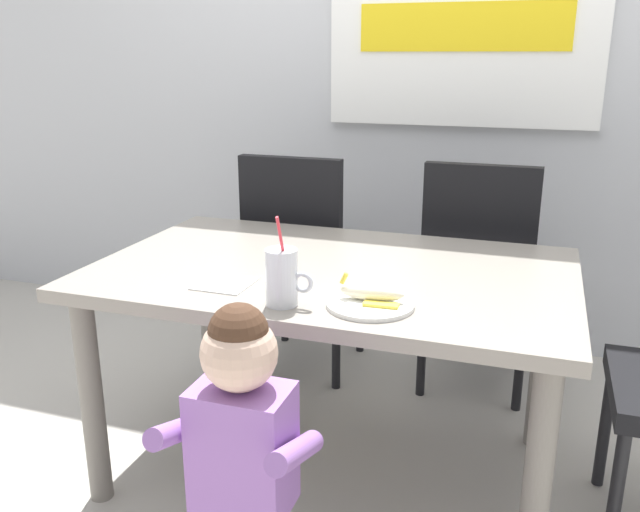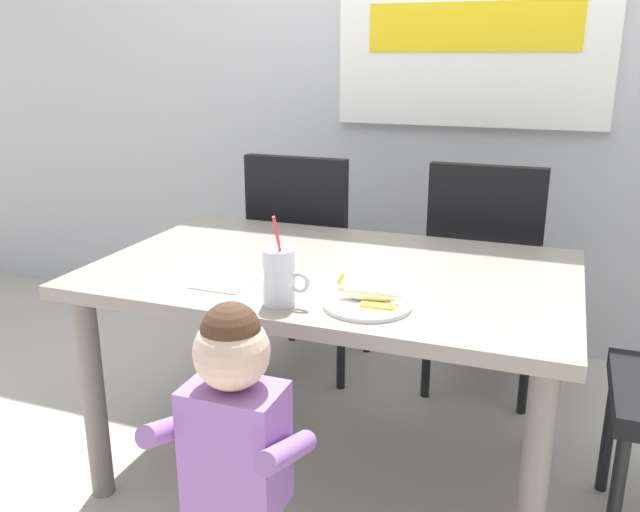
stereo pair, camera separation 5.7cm
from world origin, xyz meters
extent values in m
plane|color=#B7B2A8|center=(0.00, 0.00, 0.00)|extent=(24.00, 24.00, 0.00)
cube|color=silver|center=(0.00, 1.27, 1.45)|extent=(6.40, 0.12, 2.90)
cube|color=white|center=(0.21, 1.19, 1.45)|extent=(1.18, 0.04, 0.83)
cube|color=yellow|center=(0.21, 1.16, 1.45)|extent=(0.89, 0.01, 0.20)
cube|color=gray|center=(0.00, 0.00, 0.70)|extent=(1.45, 0.91, 0.04)
cylinder|color=slate|center=(-0.64, -0.38, 0.34)|extent=(0.07, 0.07, 0.68)
cylinder|color=slate|center=(0.64, -0.38, 0.34)|extent=(0.07, 0.07, 0.68)
cylinder|color=slate|center=(-0.64, 0.38, 0.34)|extent=(0.07, 0.07, 0.68)
cylinder|color=slate|center=(0.64, 0.38, 0.34)|extent=(0.07, 0.07, 0.68)
cube|color=black|center=(-0.34, 0.73, 0.45)|extent=(0.44, 0.44, 0.06)
cube|color=black|center=(-0.34, 0.53, 0.72)|extent=(0.42, 0.05, 0.48)
cylinder|color=black|center=(-0.15, 0.92, 0.21)|extent=(0.04, 0.04, 0.42)
cylinder|color=black|center=(-0.53, 0.92, 0.21)|extent=(0.04, 0.04, 0.42)
cylinder|color=black|center=(-0.15, 0.54, 0.21)|extent=(0.04, 0.04, 0.42)
cylinder|color=black|center=(-0.53, 0.54, 0.21)|extent=(0.04, 0.04, 0.42)
cube|color=black|center=(0.38, 0.79, 0.45)|extent=(0.44, 0.44, 0.06)
cube|color=black|center=(0.38, 0.59, 0.72)|extent=(0.42, 0.05, 0.48)
cylinder|color=black|center=(0.57, 0.98, 0.21)|extent=(0.04, 0.04, 0.42)
cylinder|color=black|center=(0.19, 0.98, 0.21)|extent=(0.04, 0.04, 0.42)
cylinder|color=black|center=(0.57, 0.60, 0.21)|extent=(0.04, 0.04, 0.42)
cylinder|color=black|center=(0.19, 0.60, 0.21)|extent=(0.04, 0.04, 0.42)
cylinder|color=black|center=(0.85, 0.20, 0.21)|extent=(0.04, 0.04, 0.42)
cylinder|color=black|center=(0.85, -0.18, 0.21)|extent=(0.04, 0.04, 0.42)
cube|color=#9966B7|center=(0.00, -0.67, 0.49)|extent=(0.22, 0.15, 0.30)
sphere|color=beige|center=(0.00, -0.67, 0.72)|extent=(0.17, 0.17, 0.17)
sphere|color=#472D1E|center=(0.00, -0.67, 0.77)|extent=(0.13, 0.13, 0.13)
cylinder|color=#9966B7|center=(-0.14, -0.69, 0.52)|extent=(0.05, 0.24, 0.13)
cylinder|color=#9966B7|center=(0.14, -0.69, 0.52)|extent=(0.05, 0.24, 0.13)
cylinder|color=silver|center=(-0.03, -0.35, 0.79)|extent=(0.08, 0.08, 0.15)
cylinder|color=#8C6647|center=(-0.03, -0.35, 0.76)|extent=(0.07, 0.07, 0.08)
torus|color=silver|center=(0.03, -0.35, 0.78)|extent=(0.06, 0.01, 0.06)
cylinder|color=#E5333F|center=(-0.02, -0.35, 0.86)|extent=(0.01, 0.08, 0.21)
cylinder|color=white|center=(0.19, -0.29, 0.72)|extent=(0.23, 0.23, 0.01)
ellipsoid|color=#F4EAC6|center=(0.19, -0.27, 0.75)|extent=(0.17, 0.05, 0.04)
cube|color=yellow|center=(0.23, -0.31, 0.73)|extent=(0.09, 0.04, 0.01)
cube|color=yellow|center=(0.21, -0.23, 0.73)|extent=(0.09, 0.04, 0.01)
cylinder|color=yellow|center=(0.12, -0.28, 0.78)|extent=(0.02, 0.01, 0.03)
cube|color=white|center=(-0.24, -0.25, 0.72)|extent=(0.15, 0.15, 0.00)
camera|label=1|loc=(0.58, -1.85, 1.34)|focal=37.26mm
camera|label=2|loc=(0.64, -1.83, 1.34)|focal=37.26mm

